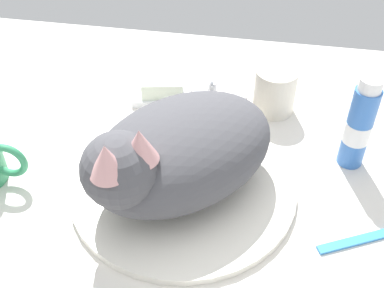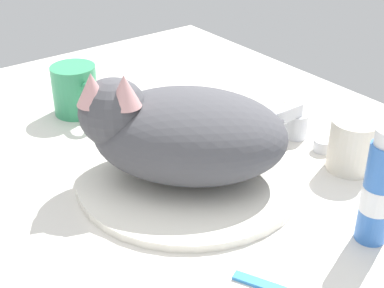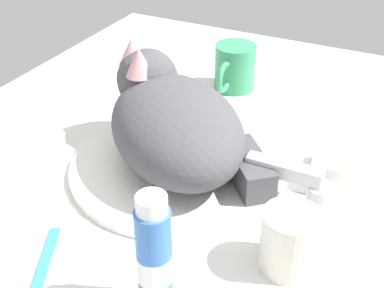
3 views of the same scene
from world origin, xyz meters
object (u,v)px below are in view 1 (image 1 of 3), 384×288
toothpaste_bottle (359,126)px  toothbrush (382,233)px  soap_bar (162,86)px  cat (174,153)px  faucet (205,93)px  rinse_cup (275,91)px

toothpaste_bottle → toothbrush: toothpaste_bottle is taller
toothbrush → soap_bar: bearing=144.8°
cat → soap_bar: 21.79cm
faucet → toothbrush: faucet is taller
faucet → toothpaste_bottle: (22.47, -9.39, 3.98)cm
cat → rinse_cup: cat is taller
faucet → rinse_cup: (11.00, 1.01, 1.02)cm
faucet → toothbrush: (25.57, -22.35, -2.16)cm
rinse_cup → toothpaste_bottle: toothpaste_bottle is taller
cat → soap_bar: bearing=106.7°
soap_bar → faucet: bearing=-5.9°
toothpaste_bottle → rinse_cup: bearing=137.8°
faucet → cat: 20.20cm
rinse_cup → cat: bearing=-120.1°
soap_bar → toothbrush: size_ratio=0.46×
soap_bar → rinse_cup: bearing=0.9°
toothpaste_bottle → soap_bar: bearing=161.1°
cat → toothbrush: (26.56, -2.72, -6.82)cm
faucet → soap_bar: (-7.10, 0.73, -0.12)cm
soap_bar → toothpaste_bottle: toothpaste_bottle is taller
faucet → toothpaste_bottle: size_ratio=0.96×
rinse_cup → toothpaste_bottle: bearing=-42.2°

